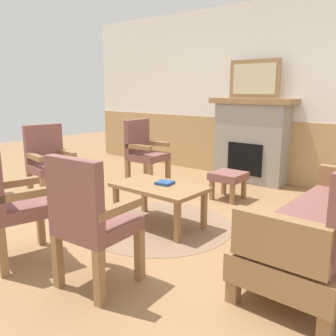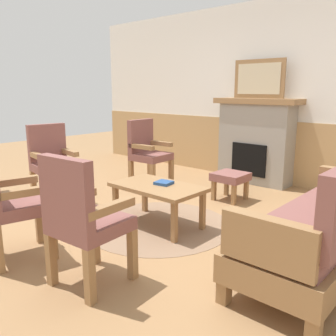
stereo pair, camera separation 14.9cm
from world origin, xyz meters
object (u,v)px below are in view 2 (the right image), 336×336
object	(u,v)px
coffee_table	(158,190)
armchair_front_left	(8,198)
framed_picture	(259,79)
book_on_table	(164,183)
couch	(325,226)
armchair_near_fireplace	(147,150)
footstool	(230,179)
fireplace	(256,140)
armchair_front_center	(82,216)
armchair_by_window_left	(52,159)

from	to	relation	value
coffee_table	armchair_front_left	bearing A→B (deg)	-105.84
framed_picture	book_on_table	bearing A→B (deg)	-85.91
couch	book_on_table	world-z (taller)	couch
couch	armchair_near_fireplace	size ratio (longest dim) A/B	1.84
framed_picture	book_on_table	size ratio (longest dim) A/B	4.94
coffee_table	footstool	bearing A→B (deg)	86.23
framed_picture	armchair_near_fireplace	xyz separation A→B (m)	(-1.08, -1.25, -1.02)
framed_picture	coffee_table	xyz separation A→B (m)	(0.14, -2.31, -1.17)
armchair_near_fireplace	fireplace	bearing A→B (deg)	49.21
framed_picture	coffee_table	bearing A→B (deg)	-86.62
framed_picture	book_on_table	xyz separation A→B (m)	(0.16, -2.24, -1.10)
fireplace	armchair_near_fireplace	bearing A→B (deg)	-130.79
framed_picture	armchair_front_center	bearing A→B (deg)	-80.92
armchair_front_left	armchair_near_fireplace	bearing A→B (deg)	108.63
armchair_near_fireplace	armchair_front_center	bearing A→B (deg)	-54.29
armchair_front_center	coffee_table	bearing A→B (deg)	109.28
fireplace	book_on_table	bearing A→B (deg)	-85.91
couch	armchair_front_left	xyz separation A→B (m)	(-2.05, -1.49, 0.14)
armchair_near_fireplace	armchair_front_left	xyz separation A→B (m)	(0.82, -2.44, 0.00)
fireplace	coffee_table	xyz separation A→B (m)	(0.14, -2.31, -0.27)
footstool	armchair_front_center	bearing A→B (deg)	-82.16
footstool	armchair_front_left	bearing A→B (deg)	-100.16
couch	armchair_front_left	world-z (taller)	same
framed_picture	fireplace	bearing A→B (deg)	-90.00
armchair_front_center	footstool	bearing A→B (deg)	97.84
armchair_near_fireplace	armchair_by_window_left	distance (m)	1.38
armchair_by_window_left	armchair_front_center	bearing A→B (deg)	-25.36
couch	armchair_front_left	size ratio (longest dim) A/B	1.84
framed_picture	armchair_front_center	distance (m)	3.72
book_on_table	armchair_by_window_left	bearing A→B (deg)	-168.62
footstool	armchair_by_window_left	distance (m)	2.30
armchair_near_fireplace	armchair_front_left	world-z (taller)	same
framed_picture	couch	world-z (taller)	framed_picture
fireplace	armchair_front_left	size ratio (longest dim) A/B	1.33
framed_picture	armchair_near_fireplace	world-z (taller)	framed_picture
armchair_by_window_left	footstool	bearing A→B (deg)	42.23
book_on_table	armchair_front_center	distance (m)	1.36
armchair_by_window_left	framed_picture	bearing A→B (deg)	60.21
fireplace	framed_picture	xyz separation A→B (m)	(0.00, 0.00, 0.91)
framed_picture	footstool	size ratio (longest dim) A/B	2.00
coffee_table	footstool	xyz separation A→B (m)	(0.08, 1.28, -0.10)
book_on_table	armchair_by_window_left	size ratio (longest dim) A/B	0.17
couch	coffee_table	xyz separation A→B (m)	(-1.66, -0.11, -0.01)
armchair_by_window_left	armchair_front_center	distance (m)	2.25
fireplace	couch	bearing A→B (deg)	-50.83
fireplace	book_on_table	distance (m)	2.26
fireplace	armchair_front_left	xyz separation A→B (m)	(-0.26, -3.69, -0.11)
armchair_near_fireplace	couch	bearing A→B (deg)	-18.36
book_on_table	footstool	bearing A→B (deg)	87.13
fireplace	armchair_front_center	xyz separation A→B (m)	(0.57, -3.54, -0.11)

